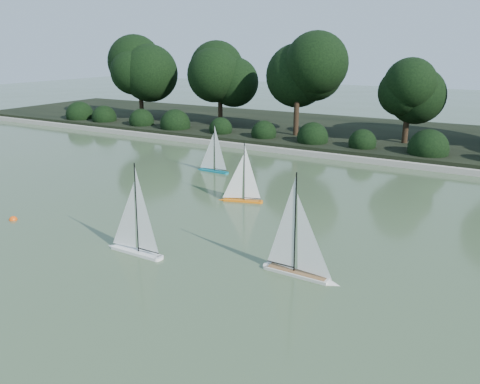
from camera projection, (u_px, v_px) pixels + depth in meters
The scene contains 10 objects.
ground at pixel (207, 271), 7.86m from camera, with size 80.00×80.00×0.00m, color #304127.
pond_coping at pixel (357, 159), 15.31m from camera, with size 40.00×0.35×0.18m, color gray.
far_bank at pixel (386, 137), 18.62m from camera, with size 40.00×8.00×0.30m, color black.
tree_line at pixel (419, 76), 16.00m from camera, with size 26.31×3.93×4.39m.
shrub_hedge at pixel (366, 143), 15.96m from camera, with size 29.10×1.10×1.10m.
sailboat_white_a at pixel (131, 238), 8.49m from camera, with size 1.31×0.24×1.80m.
sailboat_white_b at pixel (303, 260), 7.59m from camera, with size 1.37×0.26×1.87m.
sailboat_orange at pixel (239, 192), 11.32m from camera, with size 1.12×0.48×1.54m.
sailboat_teal at pixel (211, 163), 14.04m from camera, with size 1.14×0.22×1.56m.
race_buoy at pixel (13, 220), 10.16m from camera, with size 0.17×0.17×0.17m, color #E64B0C.
Camera 1 is at (3.97, -5.91, 3.61)m, focal length 35.00 mm.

